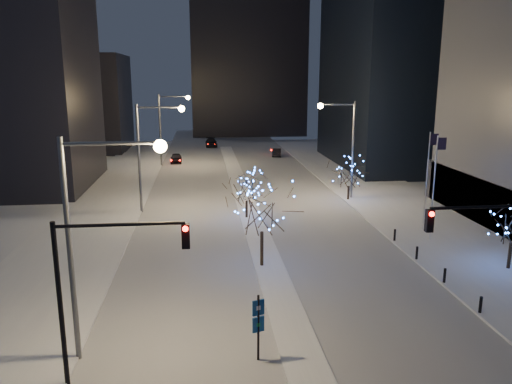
{
  "coord_description": "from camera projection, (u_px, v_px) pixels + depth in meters",
  "views": [
    {
      "loc": [
        -4.29,
        -18.91,
        12.37
      ],
      "look_at": [
        -0.81,
        12.71,
        5.0
      ],
      "focal_mm": 35.0,
      "sensor_mm": 36.0,
      "label": 1
    }
  ],
  "objects": [
    {
      "name": "ground",
      "position": [
        307.0,
        370.0,
        21.55
      ],
      "size": [
        160.0,
        160.0,
        0.0
      ],
      "primitive_type": "plane",
      "color": "white",
      "rests_on": "ground"
    },
    {
      "name": "road",
      "position": [
        241.0,
        191.0,
        55.45
      ],
      "size": [
        20.0,
        130.0,
        0.02
      ],
      "primitive_type": "cube",
      "color": "#9DA1AB",
      "rests_on": "ground"
    },
    {
      "name": "median",
      "position": [
        245.0,
        201.0,
        50.59
      ],
      "size": [
        2.0,
        80.0,
        0.15
      ],
      "primitive_type": "cube",
      "color": "silver",
      "rests_on": "ground"
    },
    {
      "name": "east_sidewalk",
      "position": [
        431.0,
        224.0,
        42.5
      ],
      "size": [
        10.0,
        90.0,
        0.15
      ],
      "primitive_type": "cube",
      "color": "silver",
      "rests_on": "ground"
    },
    {
      "name": "west_sidewalk",
      "position": [
        80.0,
        236.0,
        39.41
      ],
      "size": [
        8.0,
        90.0,
        0.15
      ],
      "primitive_type": "cube",
      "color": "silver",
      "rests_on": "ground"
    },
    {
      "name": "filler_west_far",
      "position": [
        72.0,
        103.0,
        84.77
      ],
      "size": [
        18.0,
        16.0,
        16.0
      ],
      "primitive_type": "cube",
      "color": "black",
      "rests_on": "ground"
    },
    {
      "name": "horizon_block",
      "position": [
        247.0,
        35.0,
        106.55
      ],
      "size": [
        24.0,
        14.0,
        42.0
      ],
      "primitive_type": "cube",
      "color": "black",
      "rests_on": "ground"
    },
    {
      "name": "street_lamp_w_near",
      "position": [
        93.0,
        219.0,
        21.07
      ],
      "size": [
        4.4,
        0.56,
        10.0
      ],
      "color": "#595E66",
      "rests_on": "ground"
    },
    {
      "name": "street_lamp_w_mid",
      "position": [
        150.0,
        143.0,
        45.28
      ],
      "size": [
        4.4,
        0.56,
        10.0
      ],
      "color": "#595E66",
      "rests_on": "ground"
    },
    {
      "name": "street_lamp_w_far",
      "position": [
        167.0,
        120.0,
        69.49
      ],
      "size": [
        4.4,
        0.56,
        10.0
      ],
      "color": "#595E66",
      "rests_on": "ground"
    },
    {
      "name": "street_lamp_east",
      "position": [
        345.0,
        137.0,
        50.23
      ],
      "size": [
        3.9,
        0.56,
        10.0
      ],
      "color": "#595E66",
      "rests_on": "ground"
    },
    {
      "name": "traffic_signal_west",
      "position": [
        99.0,
        275.0,
        19.58
      ],
      "size": [
        5.26,
        0.43,
        7.0
      ],
      "color": "black",
      "rests_on": "ground"
    },
    {
      "name": "traffic_signal_east",
      "position": [
        500.0,
        250.0,
        22.4
      ],
      "size": [
        5.26,
        0.43,
        7.0
      ],
      "color": "black",
      "rests_on": "ground"
    },
    {
      "name": "flagpoles",
      "position": [
        431.0,
        177.0,
        38.6
      ],
      "size": [
        1.35,
        2.6,
        8.0
      ],
      "color": "silver",
      "rests_on": "east_sidewalk"
    },
    {
      "name": "bollards",
      "position": [
        430.0,
        263.0,
        32.19
      ],
      "size": [
        0.16,
        12.16,
        0.9
      ],
      "color": "black",
      "rests_on": "east_sidewalk"
    },
    {
      "name": "car_near",
      "position": [
        176.0,
        158.0,
        73.29
      ],
      "size": [
        1.7,
        4.05,
        1.37
      ],
      "primitive_type": "imported",
      "rotation": [
        0.0,
        0.0,
        0.02
      ],
      "color": "black",
      "rests_on": "ground"
    },
    {
      "name": "car_mid",
      "position": [
        277.0,
        152.0,
        79.42
      ],
      "size": [
        1.96,
        4.01,
        1.26
      ],
      "primitive_type": "imported",
      "rotation": [
        0.0,
        0.0,
        2.97
      ],
      "color": "black",
      "rests_on": "ground"
    },
    {
      "name": "car_far",
      "position": [
        211.0,
        143.0,
        90.14
      ],
      "size": [
        2.1,
        5.01,
        1.45
      ],
      "primitive_type": "imported",
      "rotation": [
        0.0,
        0.0,
        0.01
      ],
      "color": "black",
      "rests_on": "ground"
    },
    {
      "name": "holiday_tree_median_near",
      "position": [
        262.0,
        207.0,
        32.26
      ],
      "size": [
        4.91,
        4.91,
        5.95
      ],
      "color": "black",
      "rests_on": "median"
    },
    {
      "name": "holiday_tree_median_far",
      "position": [
        246.0,
        187.0,
        43.85
      ],
      "size": [
        3.5,
        3.5,
        4.18
      ],
      "color": "black",
      "rests_on": "median"
    },
    {
      "name": "holiday_tree_plaza_far",
      "position": [
        349.0,
        173.0,
        50.39
      ],
      "size": [
        3.93,
        3.93,
        4.34
      ],
      "color": "black",
      "rests_on": "east_sidewalk"
    },
    {
      "name": "wayfinding_sign",
      "position": [
        258.0,
        321.0,
        21.88
      ],
      "size": [
        0.55,
        0.25,
        3.13
      ],
      "rotation": [
        0.0,
        0.0,
        0.34
      ],
      "color": "black",
      "rests_on": "ground"
    }
  ]
}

